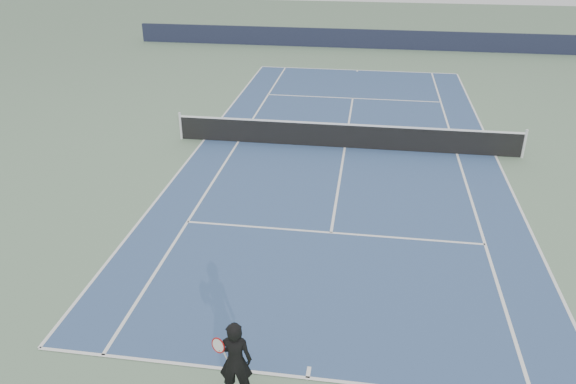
# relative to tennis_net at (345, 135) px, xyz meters

# --- Properties ---
(ground) EXTENTS (80.00, 80.00, 0.00)m
(ground) POSITION_rel_tennis_net_xyz_m (0.00, 0.00, -0.50)
(ground) COLOR slate
(court_surface) EXTENTS (10.97, 23.77, 0.01)m
(court_surface) POSITION_rel_tennis_net_xyz_m (0.00, 0.00, -0.50)
(court_surface) COLOR #334D78
(court_surface) RESTS_ON ground
(tennis_net) EXTENTS (12.90, 0.10, 1.07)m
(tennis_net) POSITION_rel_tennis_net_xyz_m (0.00, 0.00, 0.00)
(tennis_net) COLOR silver
(tennis_net) RESTS_ON ground
(windscreen_far) EXTENTS (30.00, 0.25, 1.20)m
(windscreen_far) POSITION_rel_tennis_net_xyz_m (0.00, 17.88, 0.10)
(windscreen_far) COLOR black
(windscreen_far) RESTS_ON ground
(tennis_player) EXTENTS (0.78, 0.51, 1.66)m
(tennis_player) POSITION_rel_tennis_net_xyz_m (-1.23, -12.48, 0.33)
(tennis_player) COLOR black
(tennis_player) RESTS_ON ground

